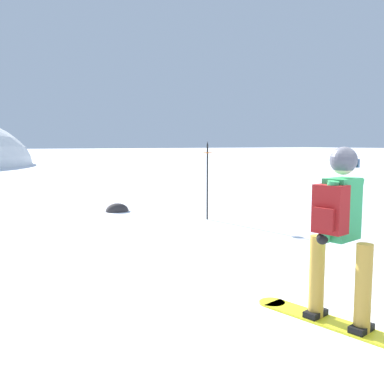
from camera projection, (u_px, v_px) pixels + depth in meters
name	position (u px, v px, depth m)	size (l,w,h in m)	color
ground_plane	(347.00, 318.00, 4.39)	(300.00, 300.00, 0.00)	white
snowboarder_main	(339.00, 232.00, 4.08)	(0.64, 1.81, 1.71)	yellow
piste_marker_near	(207.00, 175.00, 10.00)	(0.20, 0.20, 1.79)	black
rock_dark	(117.00, 211.00, 11.30)	(0.60, 0.51, 0.42)	#383333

